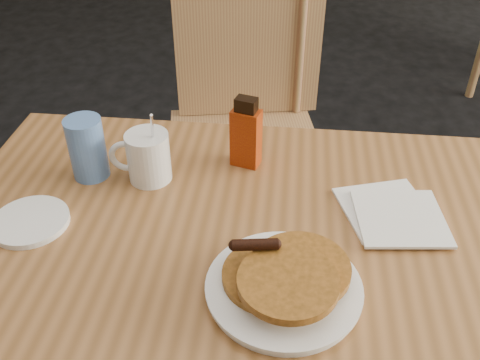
# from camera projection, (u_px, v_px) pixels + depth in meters

# --- Properties ---
(main_table) EXTENTS (1.25, 0.89, 0.75)m
(main_table) POSITION_uv_depth(u_px,v_px,m) (242.00, 249.00, 1.03)
(main_table) COLOR #996336
(main_table) RESTS_ON floor
(chair_main_far) EXTENTS (0.53, 0.53, 1.03)m
(chair_main_far) POSITION_uv_depth(u_px,v_px,m) (247.00, 100.00, 1.69)
(chair_main_far) COLOR #A6824E
(chair_main_far) RESTS_ON floor
(pancake_plate) EXTENTS (0.26, 0.26, 0.08)m
(pancake_plate) POSITION_uv_depth(u_px,v_px,m) (285.00, 282.00, 0.87)
(pancake_plate) COLOR white
(pancake_plate) RESTS_ON main_table
(coffee_mug) EXTENTS (0.13, 0.09, 0.17)m
(coffee_mug) POSITION_uv_depth(u_px,v_px,m) (147.00, 156.00, 1.11)
(coffee_mug) COLOR white
(coffee_mug) RESTS_ON main_table
(syrup_bottle) EXTENTS (0.07, 0.06, 0.16)m
(syrup_bottle) POSITION_uv_depth(u_px,v_px,m) (246.00, 134.00, 1.14)
(syrup_bottle) COLOR maroon
(syrup_bottle) RESTS_ON main_table
(napkin_stack) EXTENTS (0.21, 0.22, 0.01)m
(napkin_stack) POSITION_uv_depth(u_px,v_px,m) (393.00, 214.00, 1.04)
(napkin_stack) COLOR white
(napkin_stack) RESTS_ON main_table
(blue_tumbler) EXTENTS (0.09, 0.09, 0.13)m
(blue_tumbler) POSITION_uv_depth(u_px,v_px,m) (87.00, 148.00, 1.11)
(blue_tumbler) COLOR #527DC1
(blue_tumbler) RESTS_ON main_table
(side_saucer) EXTENTS (0.16, 0.16, 0.01)m
(side_saucer) POSITION_uv_depth(u_px,v_px,m) (30.00, 221.00, 1.02)
(side_saucer) COLOR white
(side_saucer) RESTS_ON main_table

